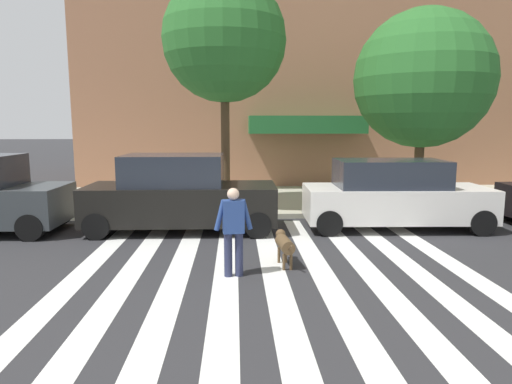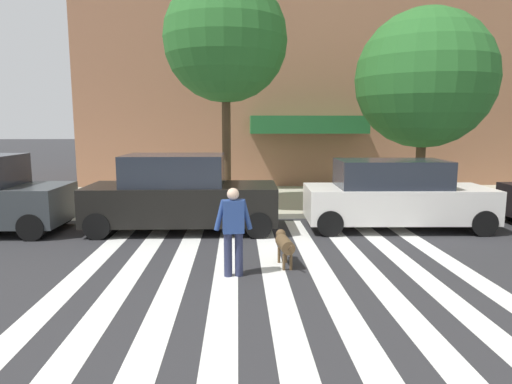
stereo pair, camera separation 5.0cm
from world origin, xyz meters
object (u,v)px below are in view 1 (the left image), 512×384
at_px(parked_car_behind_first, 180,195).
at_px(pedestrian_dog_walker, 233,227).
at_px(street_tree_nearest, 224,40).
at_px(dog_on_leash, 284,244).
at_px(parked_car_third_in_line, 394,195).
at_px(street_tree_middle, 423,79).

height_order(parked_car_behind_first, pedestrian_dog_walker, parked_car_behind_first).
distance_m(parked_car_behind_first, street_tree_nearest, 5.09).
relative_size(pedestrian_dog_walker, dog_on_leash, 1.52).
bearing_deg(dog_on_leash, street_tree_nearest, 102.86).
bearing_deg(parked_car_third_in_line, parked_car_behind_first, -179.99).
height_order(parked_car_behind_first, dog_on_leash, parked_car_behind_first).
height_order(street_tree_nearest, pedestrian_dog_walker, street_tree_nearest).
bearing_deg(street_tree_nearest, dog_on_leash, -77.14).
height_order(parked_car_third_in_line, street_tree_nearest, street_tree_nearest).
bearing_deg(parked_car_third_in_line, street_tree_middle, 56.65).
relative_size(parked_car_behind_first, street_tree_middle, 0.79).
bearing_deg(parked_car_third_in_line, pedestrian_dog_walker, -139.30).
height_order(parked_car_third_in_line, dog_on_leash, parked_car_third_in_line).
xyz_separation_m(parked_car_behind_first, parked_car_third_in_line, (5.67, 0.00, -0.05)).
height_order(parked_car_third_in_line, pedestrian_dog_walker, parked_car_third_in_line).
height_order(pedestrian_dog_walker, dog_on_leash, pedestrian_dog_walker).
relative_size(street_tree_nearest, pedestrian_dog_walker, 4.27).
bearing_deg(street_tree_middle, parked_car_behind_first, -160.84).
bearing_deg(street_tree_nearest, pedestrian_dog_walker, -87.54).
distance_m(parked_car_third_in_line, pedestrian_dog_walker, 5.61).
relative_size(parked_car_behind_first, parked_car_third_in_line, 1.01).
bearing_deg(street_tree_nearest, parked_car_third_in_line, -28.33).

